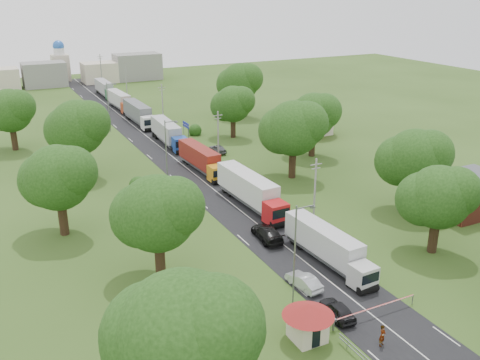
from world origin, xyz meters
TOP-DOWN VIEW (x-y plane):
  - ground at (0.00, 0.00)m, footprint 260.00×260.00m
  - road at (0.00, 20.00)m, footprint 8.00×200.00m
  - boom_barrier at (-1.36, -25.00)m, footprint 9.22×0.35m
  - guard_booth at (-7.20, -25.00)m, footprint 4.40×4.40m
  - info_sign at (5.20, 35.00)m, footprint 0.12×3.10m
  - pole_1 at (5.50, -7.00)m, footprint 1.60×0.24m
  - pole_2 at (5.50, 21.00)m, footprint 1.60×0.24m
  - pole_3 at (5.50, 49.00)m, footprint 1.60×0.24m
  - pole_4 at (5.50, 77.00)m, footprint 1.60×0.24m
  - pole_5 at (5.50, 105.00)m, footprint 1.60×0.24m
  - lamp_0 at (-5.35, -20.00)m, footprint 2.03×0.22m
  - lamp_1 at (-5.35, 15.00)m, footprint 2.03×0.22m
  - lamp_2 at (-5.35, 50.00)m, footprint 2.03×0.22m
  - tree_2 at (13.99, -17.86)m, footprint 8.00×8.00m
  - tree_3 at (19.99, -7.84)m, footprint 8.80×8.80m
  - tree_4 at (12.99, 10.17)m, footprint 9.60×9.60m
  - tree_5 at (21.99, 18.16)m, footprint 8.80×8.80m
  - tree_6 at (14.99, 35.14)m, footprint 8.00×8.00m
  - tree_7 at (23.99, 50.17)m, footprint 9.60×9.60m
  - tree_9 at (-20.01, -29.83)m, footprint 9.60×9.60m
  - tree_10 at (-15.01, -9.84)m, footprint 8.80×8.80m
  - tree_11 at (-22.01, 5.16)m, footprint 8.80×8.80m
  - tree_12 at (-16.01, 25.17)m, footprint 9.60×9.60m
  - tree_13 at (-24.01, 45.16)m, footprint 8.80×8.80m
  - house_brick at (26.00, -12.00)m, footprint 8.60×6.60m
  - house_cream at (30.00, 30.00)m, footprint 10.08×10.08m
  - distant_town at (0.68, 110.00)m, footprint 52.00×8.00m
  - church at (-4.00, 118.00)m, footprint 5.00×5.00m
  - truck_0 at (1.99, -14.90)m, footprint 2.89×13.71m
  - truck_1 at (1.92, 2.64)m, footprint 3.13×15.58m
  - truck_2 at (1.65, 19.08)m, footprint 2.85×13.77m
  - truck_3 at (2.03, 36.18)m, footprint 3.07×14.83m
  - truck_4 at (1.67, 53.84)m, footprint 2.81×15.35m
  - truck_5 at (1.74, 69.72)m, footprint 3.02×14.32m
  - truck_6 at (2.29, 87.42)m, footprint 2.47×14.17m
  - car_lane_front at (-3.00, -23.50)m, footprint 2.00×4.35m
  - car_lane_mid at (-3.00, -18.00)m, footprint 1.96×4.47m
  - car_lane_rear at (-1.00, -7.09)m, footprint 2.87×5.91m
  - car_verge_near at (5.50, 8.59)m, footprint 2.61×5.48m
  - car_verge_far at (8.00, 26.89)m, footprint 1.91×4.41m
  - pedestrian_near at (-2.16, -28.50)m, footprint 0.82×0.70m
  - pedestrian_booth at (-4.80, -24.21)m, footprint 0.93×1.07m

SIDE VIEW (x-z plane):
  - ground at x=0.00m, z-range 0.00..0.00m
  - road at x=0.00m, z-range -0.02..0.02m
  - car_lane_mid at x=-3.00m, z-range 0.00..1.43m
  - car_lane_front at x=-3.00m, z-range 0.00..1.44m
  - car_verge_far at x=8.00m, z-range 0.00..1.48m
  - car_verge_near at x=5.50m, z-range 0.00..1.51m
  - car_lane_rear at x=-1.00m, z-range 0.00..1.66m
  - boom_barrier at x=-1.36m, z-range 0.30..1.48m
  - pedestrian_booth at x=-4.80m, z-range 0.00..1.86m
  - pedestrian_near at x=-2.16m, z-range 0.00..1.91m
  - truck_0 at x=1.99m, z-range 0.12..3.90m
  - truck_2 at x=1.65m, z-range 0.12..3.92m
  - truck_6 at x=2.29m, z-range 0.12..4.05m
  - truck_5 at x=1.74m, z-range 0.12..4.08m
  - guard_booth at x=-7.20m, z-range 0.44..3.89m
  - truck_3 at x=2.03m, z-range 0.13..4.22m
  - truck_4 at x=1.67m, z-range 0.13..4.38m
  - truck_1 at x=1.92m, z-range 0.13..4.44m
  - house_brick at x=26.00m, z-range 0.05..5.25m
  - info_sign at x=5.20m, z-range 0.95..5.05m
  - distant_town at x=0.68m, z-range -0.51..7.49m
  - house_cream at x=30.00m, z-range 0.74..6.54m
  - pole_1 at x=5.50m, z-range 0.18..9.18m
  - pole_2 at x=5.50m, z-range 0.18..9.18m
  - pole_3 at x=5.50m, z-range 0.18..9.18m
  - pole_4 at x=5.50m, z-range 0.18..9.18m
  - pole_5 at x=5.50m, z-range 0.18..9.18m
  - church at x=-4.00m, z-range -0.76..11.54m
  - lamp_0 at x=-5.35m, z-range 0.55..10.55m
  - lamp_1 at x=-5.35m, z-range 0.55..10.55m
  - lamp_2 at x=-5.35m, z-range 0.55..10.55m
  - tree_2 at x=13.99m, z-range 1.55..11.65m
  - tree_6 at x=14.99m, z-range 1.55..11.65m
  - tree_3 at x=19.99m, z-range 1.69..12.76m
  - tree_5 at x=21.99m, z-range 1.69..12.76m
  - tree_10 at x=-15.01m, z-range 1.69..12.76m
  - tree_11 at x=-22.01m, z-range 1.69..12.76m
  - tree_13 at x=-24.01m, z-range 1.69..12.76m
  - tree_4 at x=12.99m, z-range 1.83..13.88m
  - tree_7 at x=23.99m, z-range 1.83..13.88m
  - tree_9 at x=-20.01m, z-range 1.83..13.88m
  - tree_12 at x=-16.01m, z-range 1.83..13.88m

